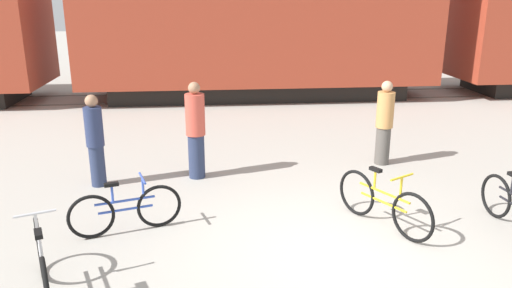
% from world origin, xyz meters
% --- Properties ---
extents(ground_plane, '(80.00, 80.00, 0.00)m').
position_xyz_m(ground_plane, '(0.00, 0.00, 0.00)').
color(ground_plane, '#A8A399').
extents(freight_train, '(35.89, 3.17, 5.79)m').
position_xyz_m(freight_train, '(-0.00, 10.47, 3.04)').
color(freight_train, black).
rests_on(freight_train, ground_plane).
extents(rail_near, '(47.89, 0.07, 0.01)m').
position_xyz_m(rail_near, '(0.00, 9.76, 0.01)').
color(rail_near, '#4C4238').
rests_on(rail_near, ground_plane).
extents(rail_far, '(47.89, 0.07, 0.01)m').
position_xyz_m(rail_far, '(0.00, 11.19, 0.01)').
color(rail_far, '#4C4238').
rests_on(rail_far, ground_plane).
extents(bicycle_silver, '(0.70, 1.73, 0.96)m').
position_xyz_m(bicycle_silver, '(-3.56, -0.69, 0.40)').
color(bicycle_silver, black).
rests_on(bicycle_silver, ground_plane).
extents(bicycle_yellow, '(0.92, 1.61, 0.90)m').
position_xyz_m(bicycle_yellow, '(0.90, 0.71, 0.38)').
color(bicycle_yellow, black).
rests_on(bicycle_yellow, ground_plane).
extents(bicycle_blue, '(1.57, 0.56, 0.82)m').
position_xyz_m(bicycle_blue, '(-2.87, 0.89, 0.35)').
color(bicycle_blue, black).
rests_on(bicycle_blue, ground_plane).
extents(person_in_navy, '(0.32, 0.32, 1.68)m').
position_xyz_m(person_in_navy, '(-3.66, 2.82, 0.85)').
color(person_in_navy, '#283351').
rests_on(person_in_navy, ground_plane).
extents(person_in_tan, '(0.34, 0.34, 1.71)m').
position_xyz_m(person_in_tan, '(1.85, 3.49, 0.86)').
color(person_in_tan, '#514C47').
rests_on(person_in_tan, ground_plane).
extents(person_in_red, '(0.36, 0.36, 1.82)m').
position_xyz_m(person_in_red, '(-1.89, 3.07, 0.91)').
color(person_in_red, '#283351').
rests_on(person_in_red, ground_plane).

